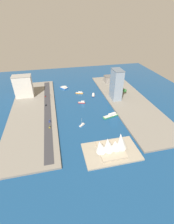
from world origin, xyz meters
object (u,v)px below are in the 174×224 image
Objects in this scene: ferry_green_doubledeck at (111,116)px; water_taxi_orange at (80,93)px; hatchback_blue at (50,121)px; hotel_broad_white at (23,86)px; pickup_red at (45,96)px; sailboat_small_white at (82,125)px; traffic_light_waterfront at (51,96)px; carpark_squat_concrete at (112,79)px; opera_landmark at (112,145)px; taxi_yellow_cab at (50,127)px; catamaran_blue at (64,88)px; tower_tall_glass at (116,85)px; suv_black at (46,105)px; patrol_launch_navy at (93,95)px; tugboat_red at (82,102)px.

ferry_green_doubledeck reaches higher than water_taxi_orange.
hotel_broad_white is at bearing -65.53° from hatchback_blue.
pickup_red is (97.74, -86.06, 1.62)m from ferry_green_doubledeck.
sailboat_small_white is 1.92× the size of traffic_light_waterfront.
opera_landmark is (72.75, 195.80, 1.78)m from carpark_squat_concrete.
carpark_squat_concrete is at bearing -124.38° from sailboat_small_white.
taxi_yellow_cab is at bearing -2.43° from sailboat_small_white.
catamaran_blue is 0.34× the size of tower_tall_glass.
tower_tall_glass is at bearing -152.75° from taxi_yellow_cab.
suv_black is 1.19× the size of taxi_yellow_cab.
sailboat_small_white is at bearing 128.76° from hotel_broad_white.
traffic_light_waterfront reaches higher than pickup_red.
pickup_red is at bearing -41.37° from ferry_green_doubledeck.
taxi_yellow_cab is 13.92m from hatchback_blue.
sailboat_small_white reaches higher than ferry_green_doubledeck.
taxi_yellow_cab is 88.87m from traffic_light_waterfront.
patrol_launch_navy is 1.05× the size of water_taxi_orange.
tugboat_red is 67.18m from tower_tall_glass.
tower_tall_glass is 10.39× the size of suv_black.
patrol_launch_navy is 3.22× the size of suv_black.
tugboat_red is 0.39× the size of carpark_squat_concrete.
pickup_red is at bearing -62.69° from sailboat_small_white.
tower_tall_glass is at bearing -117.23° from ferry_green_doubledeck.
tugboat_red is 71.77m from pickup_red.
traffic_light_waterfront is (87.31, -78.70, 4.97)m from ferry_green_doubledeck.
opera_landmark is at bearing 70.14° from ferry_green_doubledeck.
opera_landmark reaches higher than carpark_squat_concrete.
hatchback_blue is at bearing 40.49° from patrol_launch_navy.
traffic_light_waterfront is 160.16m from opera_landmark.
carpark_squat_concrete is at bearing -105.92° from tower_tall_glass.
hotel_broad_white is (86.17, -107.33, 21.34)m from sailboat_small_white.
hotel_broad_white is at bearing -15.60° from tower_tall_glass.
patrol_launch_navy is (-26.95, -24.13, -0.27)m from tugboat_red.
patrol_launch_navy is at bearing -35.46° from tower_tall_glass.
suv_black reaches higher than catamaran_blue.
water_taxi_orange is 74.46m from suv_black.
traffic_light_waterfront is (-46.04, 16.75, -15.50)m from hotel_broad_white.
tower_tall_glass reaches higher than suv_black.
sailboat_small_white is 99.24m from traffic_light_waterfront.
water_taxi_orange is at bearing -121.01° from taxi_yellow_cab.
carpark_squat_concrete is 6.66× the size of suv_black.
tugboat_red reaches higher than catamaran_blue.
hatchback_blue is (56.67, 47.26, 1.98)m from tugboat_red.
opera_landmark is (-10.23, 119.89, 9.92)m from tugboat_red.
sailboat_small_white is 0.76× the size of patrol_launch_navy.
ferry_green_doubledeck is (-47.17, -11.87, 0.87)m from sailboat_small_white.
patrol_launch_navy is 27.98m from water_taxi_orange.
tower_tall_glass is 81.61m from carpark_squat_concrete.
catamaran_blue is 52.19m from pickup_red.
tugboat_red is at bearing -140.17° from hatchback_blue.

